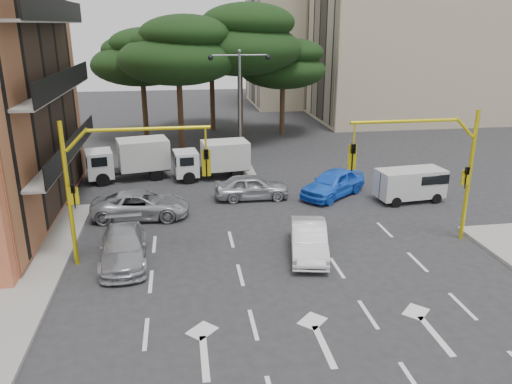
% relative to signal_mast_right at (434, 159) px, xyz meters
% --- Properties ---
extents(ground, '(120.00, 120.00, 0.00)m').
position_rel_signal_mast_right_xyz_m(ground, '(-6.80, -1.99, -3.88)').
color(ground, '#28282B').
rests_on(ground, ground).
extents(median_strip, '(1.40, 6.00, 0.15)m').
position_rel_signal_mast_right_xyz_m(median_strip, '(-6.80, 14.01, -3.81)').
color(median_strip, gray).
rests_on(median_strip, ground).
extents(apartment_beige_near, '(20.20, 12.15, 18.70)m').
position_rel_signal_mast_right_xyz_m(apartment_beige_near, '(13.15, 30.01, 5.47)').
color(apartment_beige_near, '#BAAB8C').
rests_on(apartment_beige_near, ground).
extents(apartment_beige_far, '(16.20, 12.15, 16.70)m').
position_rel_signal_mast_right_xyz_m(apartment_beige_far, '(6.15, 42.01, 4.47)').
color(apartment_beige_far, '#BAAB8C').
rests_on(apartment_beige_far, ground).
extents(pine_left_near, '(9.15, 9.15, 10.23)m').
position_rel_signal_mast_right_xyz_m(pine_left_near, '(-10.75, 19.96, 3.72)').
color(pine_left_near, '#382616').
rests_on(pine_left_near, ground).
extents(pine_center, '(9.98, 9.98, 11.16)m').
position_rel_signal_mast_right_xyz_m(pine_center, '(-5.75, 21.96, 4.41)').
color(pine_center, '#382616').
rests_on(pine_center, ground).
extents(pine_left_far, '(8.32, 8.32, 9.30)m').
position_rel_signal_mast_right_xyz_m(pine_left_far, '(-13.75, 23.96, 3.03)').
color(pine_left_far, '#382616').
rests_on(pine_left_far, ground).
extents(pine_right, '(7.49, 7.49, 8.37)m').
position_rel_signal_mast_right_xyz_m(pine_right, '(-1.75, 23.96, 2.33)').
color(pine_right, '#382616').
rests_on(pine_right, ground).
extents(pine_back, '(9.15, 9.15, 10.23)m').
position_rel_signal_mast_right_xyz_m(pine_back, '(-7.75, 26.96, 3.72)').
color(pine_back, '#382616').
rests_on(pine_back, ground).
extents(signal_mast_right, '(5.79, 0.37, 6.00)m').
position_rel_signal_mast_right_xyz_m(signal_mast_right, '(0.00, 0.00, 0.00)').
color(signal_mast_right, yellow).
rests_on(signal_mast_right, ground).
extents(signal_mast_left, '(5.79, 0.37, 6.00)m').
position_rel_signal_mast_right_xyz_m(signal_mast_left, '(-13.61, 0.00, 0.00)').
color(signal_mast_left, yellow).
rests_on(signal_mast_left, ground).
extents(street_lamp_center, '(4.16, 0.36, 7.77)m').
position_rel_signal_mast_right_xyz_m(street_lamp_center, '(-6.80, 14.01, 1.54)').
color(street_lamp_center, slate).
rests_on(street_lamp_center, median_strip).
extents(car_white_hatch, '(2.26, 4.42, 1.39)m').
position_rel_signal_mast_right_xyz_m(car_white_hatch, '(-5.66, -0.57, -3.19)').
color(car_white_hatch, silver).
rests_on(car_white_hatch, ground).
extents(car_blue_compact, '(4.73, 4.31, 1.56)m').
position_rel_signal_mast_right_xyz_m(car_blue_compact, '(-2.32, 6.78, -3.10)').
color(car_blue_compact, blue).
rests_on(car_blue_compact, ground).
extents(car_silver_wagon, '(2.19, 4.75, 1.35)m').
position_rel_signal_mast_right_xyz_m(car_silver_wagon, '(-13.47, -0.05, -3.21)').
color(car_silver_wagon, '#9D9FA5').
rests_on(car_silver_wagon, ground).
extents(car_silver_cross_a, '(5.07, 2.61, 1.37)m').
position_rel_signal_mast_right_xyz_m(car_silver_cross_a, '(-13.06, 5.01, -3.20)').
color(car_silver_cross_a, '#B0B2B9').
rests_on(car_silver_cross_a, ground).
extents(car_silver_cross_b, '(4.22, 1.74, 1.43)m').
position_rel_signal_mast_right_xyz_m(car_silver_cross_b, '(-7.02, 7.02, -3.17)').
color(car_silver_cross_b, '#AAADB2').
rests_on(car_silver_cross_b, ground).
extents(van_white, '(3.88, 2.05, 1.86)m').
position_rel_signal_mast_right_xyz_m(van_white, '(1.70, 5.34, -2.95)').
color(van_white, silver).
rests_on(van_white, ground).
extents(box_truck_a, '(5.51, 3.20, 2.54)m').
position_rel_signal_mast_right_xyz_m(box_truck_a, '(-14.23, 12.01, -2.61)').
color(box_truck_a, silver).
rests_on(box_truck_a, ground).
extents(box_truck_b, '(5.02, 2.56, 2.37)m').
position_rel_signal_mast_right_xyz_m(box_truck_b, '(-8.96, 11.43, -2.70)').
color(box_truck_b, white).
rests_on(box_truck_b, ground).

